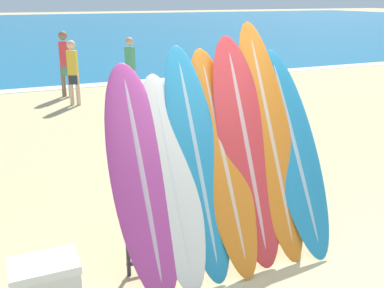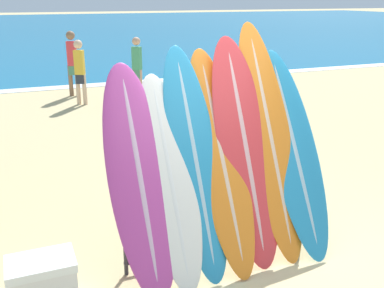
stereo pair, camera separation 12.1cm
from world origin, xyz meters
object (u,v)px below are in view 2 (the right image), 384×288
at_px(surfboard_slot_3, 221,159).
at_px(surfboard_slot_0, 139,177).
at_px(person_far_left, 80,70).
at_px(surfboard_slot_5, 270,139).
at_px(surfboard_slot_1, 170,180).
at_px(surfboard_slot_4, 245,150).
at_px(person_mid_beach, 72,61).
at_px(person_near_water, 137,65).
at_px(cooler_box, 42,280).
at_px(surfboard_slot_2, 195,161).
at_px(surfboard_rack, 222,209).
at_px(surfboard_slot_6, 294,151).

bearing_deg(surfboard_slot_3, surfboard_slot_0, -177.63).
bearing_deg(person_far_left, surfboard_slot_5, -56.20).
relative_size(surfboard_slot_1, surfboard_slot_4, 0.85).
distance_m(surfboard_slot_4, person_mid_beach, 8.58).
height_order(surfboard_slot_0, person_mid_beach, surfboard_slot_0).
xyz_separation_m(person_near_water, cooler_box, (-3.06, -7.83, -0.65)).
bearing_deg(surfboard_slot_5, surfboard_slot_2, -176.77).
bearing_deg(cooler_box, person_near_water, 68.64).
relative_size(surfboard_slot_3, person_mid_beach, 1.21).
relative_size(surfboard_slot_5, person_mid_beach, 1.36).
relative_size(surfboard_slot_5, person_far_left, 1.47).
bearing_deg(surfboard_slot_3, surfboard_rack, -92.59).
bearing_deg(surfboard_slot_2, surfboard_slot_6, -0.85).
xyz_separation_m(surfboard_slot_1, person_far_left, (0.33, 7.52, -0.07)).
bearing_deg(surfboard_slot_6, surfboard_rack, -178.32).
xyz_separation_m(surfboard_slot_6, person_near_water, (0.42, 7.69, -0.15)).
distance_m(surfboard_rack, cooler_box, 1.82).
height_order(surfboard_slot_3, person_far_left, surfboard_slot_3).
distance_m(surfboard_slot_2, surfboard_slot_6, 1.13).
height_order(surfboard_rack, surfboard_slot_5, surfboard_slot_5).
height_order(person_mid_beach, person_far_left, person_mid_beach).
bearing_deg(surfboard_slot_1, person_near_water, 76.64).
height_order(surfboard_rack, surfboard_slot_2, surfboard_slot_2).
height_order(surfboard_slot_1, surfboard_slot_5, surfboard_slot_5).
relative_size(surfboard_slot_3, person_far_left, 1.31).
distance_m(person_mid_beach, cooler_box, 8.89).
distance_m(surfboard_rack, person_mid_beach, 8.63).
bearing_deg(surfboard_slot_1, cooler_box, -175.87).
bearing_deg(surfboard_slot_6, surfboard_slot_2, 179.15).
bearing_deg(surfboard_rack, person_mid_beach, 91.63).
bearing_deg(surfboard_slot_4, cooler_box, -175.30).
distance_m(surfboard_slot_4, cooler_box, 2.25).
distance_m(surfboard_rack, person_far_left, 7.50).
distance_m(surfboard_slot_1, surfboard_slot_2, 0.32).
bearing_deg(surfboard_slot_0, surfboard_slot_1, -5.84).
height_order(surfboard_slot_1, surfboard_slot_4, surfboard_slot_4).
distance_m(person_near_water, person_mid_beach, 1.77).
relative_size(surfboard_slot_1, surfboard_slot_2, 0.88).
height_order(surfboard_slot_1, person_mid_beach, surfboard_slot_1).
bearing_deg(surfboard_slot_1, person_far_left, 87.47).
relative_size(surfboard_slot_5, person_near_water, 1.47).
xyz_separation_m(surfboard_slot_2, person_far_left, (0.05, 7.45, -0.20)).
relative_size(surfboard_slot_3, surfboard_slot_5, 0.89).
bearing_deg(surfboard_slot_2, person_near_water, 78.56).
distance_m(surfboard_slot_5, person_near_water, 7.66).
relative_size(surfboard_slot_0, person_near_water, 1.26).
height_order(surfboard_slot_6, person_far_left, surfboard_slot_6).
height_order(surfboard_slot_0, surfboard_slot_3, surfboard_slot_3).
xyz_separation_m(surfboard_slot_2, person_mid_beach, (0.03, 8.57, -0.12)).
bearing_deg(surfboard_rack, surfboard_slot_3, 87.41).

